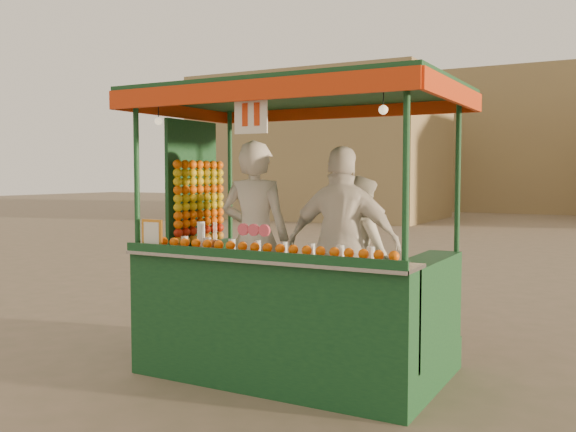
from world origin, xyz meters
The scene contains 7 objects.
ground centered at (0.00, 0.00, 0.00)m, with size 90.00×90.00×0.00m, color brown.
building_left centered at (-9.00, 20.00, 3.00)m, with size 10.00×6.00×6.00m, color #8F7A51.
building_center centered at (-2.00, 30.00, 3.50)m, with size 14.00×7.00×7.00m, color #8F7A51.
juice_cart centered at (0.23, 0.09, 0.86)m, with size 2.93×1.90×2.66m.
vendor_left centered at (-0.15, 0.18, 1.25)m, with size 0.75×0.56×1.88m.
vendor_middle centered at (0.74, 0.67, 1.08)m, with size 0.95×0.94×1.55m.
vendor_right centered at (0.73, 0.28, 1.22)m, with size 1.12×0.60×1.82m.
Camera 1 is at (3.09, -5.10, 1.87)m, focal length 39.99 mm.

